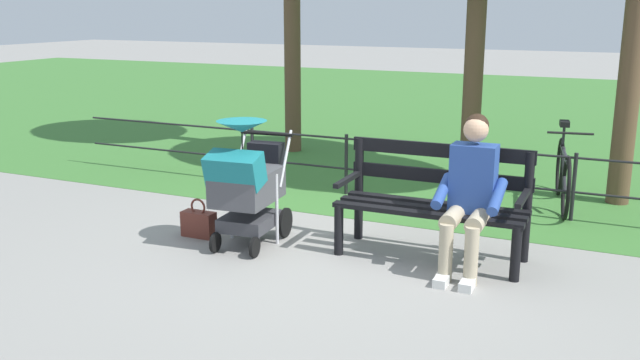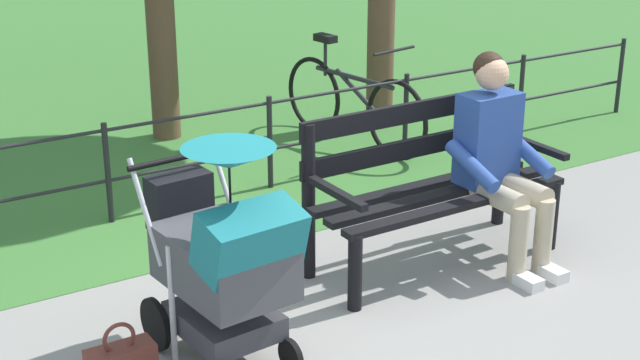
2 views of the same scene
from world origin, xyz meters
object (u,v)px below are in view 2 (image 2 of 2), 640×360
Objects in this scene: person_on_bench at (499,154)px; bicycle at (353,103)px; park_bench at (428,178)px; stroller at (224,253)px.

person_on_bench is 0.78× the size of bicycle.
park_bench is 1.65m from stroller.
person_on_bench is (-0.35, 0.22, 0.15)m from park_bench.
person_on_bench reaches higher than stroller.
park_bench is 1.26× the size of person_on_bench.
park_bench reaches higher than bicycle.
bicycle is at bearing -112.01° from park_bench.
bicycle is at bearing -102.00° from person_on_bench.
park_bench is at bearing -32.42° from person_on_bench.
stroller is (1.94, 0.22, -0.08)m from person_on_bench.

